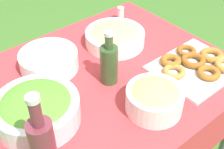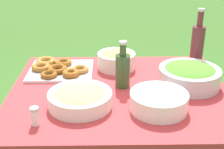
# 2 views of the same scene
# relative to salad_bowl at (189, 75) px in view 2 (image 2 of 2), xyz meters

# --- Properties ---
(picnic_table) EXTENTS (1.14, 0.95, 0.75)m
(picnic_table) POSITION_rel_salad_bowl_xyz_m (0.37, 0.04, -0.16)
(picnic_table) COLOR #B73338
(picnic_table) RESTS_ON ground_plane
(salad_bowl) EXTENTS (0.32, 0.32, 0.12)m
(salad_bowl) POSITION_rel_salad_bowl_xyz_m (0.00, 0.00, 0.00)
(salad_bowl) COLOR silver
(salad_bowl) RESTS_ON picnic_table
(pasta_bowl) EXTENTS (0.30, 0.30, 0.09)m
(pasta_bowl) POSITION_rel_salad_bowl_xyz_m (0.56, 0.21, -0.02)
(pasta_bowl) COLOR white
(pasta_bowl) RESTS_ON picnic_table
(donut_platter) EXTENTS (0.38, 0.32, 0.05)m
(donut_platter) POSITION_rel_salad_bowl_xyz_m (0.72, -0.19, -0.04)
(donut_platter) COLOR silver
(donut_platter) RESTS_ON picnic_table
(plate_stack) EXTENTS (0.27, 0.27, 0.08)m
(plate_stack) POSITION_rel_salad_bowl_xyz_m (0.20, 0.25, -0.02)
(plate_stack) COLOR white
(plate_stack) RESTS_ON picnic_table
(olive_oil_bottle) EXTENTS (0.08, 0.08, 0.25)m
(olive_oil_bottle) POSITION_rel_salad_bowl_xyz_m (0.35, 0.01, 0.04)
(olive_oil_bottle) COLOR #2D4723
(olive_oil_bottle) RESTS_ON picnic_table
(wine_bottle) EXTENTS (0.08, 0.08, 0.36)m
(wine_bottle) POSITION_rel_salad_bowl_xyz_m (-0.10, -0.24, 0.08)
(wine_bottle) COLOR maroon
(wine_bottle) RESTS_ON picnic_table
(bread_bowl) EXTENTS (0.23, 0.23, 0.12)m
(bread_bowl) POSITION_rel_salad_bowl_xyz_m (0.38, -0.24, -0.00)
(bread_bowl) COLOR silver
(bread_bowl) RESTS_ON picnic_table
(salt_shaker) EXTENTS (0.04, 0.04, 0.08)m
(salt_shaker) POSITION_rel_salad_bowl_xyz_m (0.74, 0.37, -0.02)
(salt_shaker) COLOR white
(salt_shaker) RESTS_ON picnic_table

